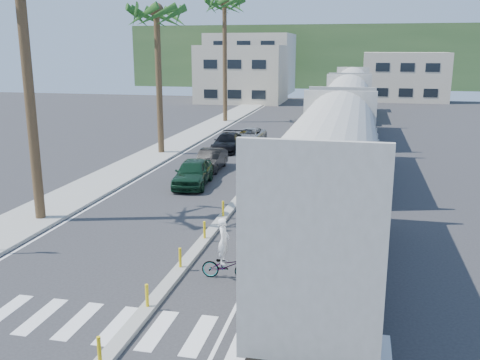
% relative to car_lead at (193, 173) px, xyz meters
% --- Properties ---
extents(ground, '(140.00, 140.00, 0.00)m').
position_rel_car_lead_xyz_m(ground, '(3.18, -13.53, -0.75)').
color(ground, '#28282B').
rests_on(ground, ground).
extents(sidewalk, '(3.00, 90.00, 0.15)m').
position_rel_car_lead_xyz_m(sidewalk, '(-5.32, 11.47, -0.68)').
color(sidewalk, gray).
rests_on(sidewalk, ground).
extents(rails, '(1.56, 100.00, 0.06)m').
position_rel_car_lead_xyz_m(rails, '(8.18, 14.47, -0.72)').
color(rails, black).
rests_on(rails, ground).
extents(median, '(0.45, 60.00, 0.85)m').
position_rel_car_lead_xyz_m(median, '(3.18, 6.43, -0.67)').
color(median, gray).
rests_on(median, ground).
extents(crosswalk, '(14.00, 2.20, 0.01)m').
position_rel_car_lead_xyz_m(crosswalk, '(3.18, -15.53, -0.75)').
color(crosswalk, silver).
rests_on(crosswalk, ground).
extents(lane_markings, '(9.42, 90.00, 0.01)m').
position_rel_car_lead_xyz_m(lane_markings, '(1.03, 11.47, -0.75)').
color(lane_markings, silver).
rests_on(lane_markings, ground).
extents(freight_train, '(3.00, 60.94, 5.85)m').
position_rel_car_lead_xyz_m(freight_train, '(8.18, 9.29, 2.15)').
color(freight_train, '#A5A398').
rests_on(freight_train, ground).
extents(palm_trees, '(3.50, 37.20, 13.75)m').
position_rel_car_lead_xyz_m(palm_trees, '(-4.92, 9.17, 10.05)').
color(palm_trees, brown).
rests_on(palm_trees, ground).
extents(buildings, '(38.00, 27.00, 10.00)m').
position_rel_car_lead_xyz_m(buildings, '(-3.23, 58.12, 3.61)').
color(buildings, '#C0B098').
rests_on(buildings, ground).
extents(hillside, '(80.00, 20.00, 12.00)m').
position_rel_car_lead_xyz_m(hillside, '(3.18, 86.47, 5.25)').
color(hillside, '#385628').
rests_on(hillside, ground).
extents(car_lead, '(2.64, 4.77, 1.51)m').
position_rel_car_lead_xyz_m(car_lead, '(0.00, 0.00, 0.00)').
color(car_lead, black).
rests_on(car_lead, ground).
extents(car_second, '(1.60, 4.11, 1.33)m').
position_rel_car_lead_xyz_m(car_second, '(-0.12, 4.12, -0.09)').
color(car_second, black).
rests_on(car_second, ground).
extents(car_third, '(2.19, 4.69, 1.32)m').
position_rel_car_lead_xyz_m(car_third, '(-0.67, 10.77, -0.09)').
color(car_third, black).
rests_on(car_third, ground).
extents(car_rear, '(2.60, 4.80, 1.27)m').
position_rel_car_lead_xyz_m(car_rear, '(0.30, 14.20, -0.12)').
color(car_rear, '#A5A7AA').
rests_on(car_rear, ground).
extents(cyclist, '(0.76, 1.76, 2.12)m').
position_rel_car_lead_xyz_m(cyclist, '(4.88, -11.76, -0.07)').
color(cyclist, '#9EA0A5').
rests_on(cyclist, ground).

